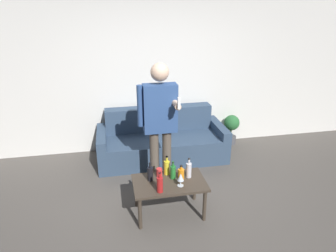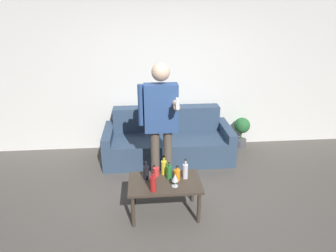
% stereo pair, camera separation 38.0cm
% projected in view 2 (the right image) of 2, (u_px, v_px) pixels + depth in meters
% --- Properties ---
extents(ground_plane, '(16.00, 16.00, 0.00)m').
position_uv_depth(ground_plane, '(178.00, 227.00, 3.45)').
color(ground_plane, '#514C47').
extents(wall_back, '(8.00, 0.06, 2.70)m').
position_uv_depth(wall_back, '(164.00, 71.00, 5.00)').
color(wall_back, silver).
rests_on(wall_back, ground_plane).
extents(couch, '(2.06, 0.86, 0.80)m').
position_uv_depth(couch, '(168.00, 141.00, 4.96)').
color(couch, '#334760').
rests_on(couch, ground_plane).
extents(coffee_table, '(0.86, 0.52, 0.44)m').
position_uv_depth(coffee_table, '(165.00, 186.00, 3.55)').
color(coffee_table, '#3D3328').
rests_on(coffee_table, ground_plane).
extents(bottle_orange, '(0.08, 0.08, 0.18)m').
position_uv_depth(bottle_orange, '(177.00, 174.00, 3.54)').
color(bottle_orange, orange).
rests_on(bottle_orange, coffee_table).
extents(bottle_green, '(0.07, 0.07, 0.24)m').
position_uv_depth(bottle_green, '(146.00, 172.00, 3.54)').
color(bottle_green, black).
rests_on(bottle_green, coffee_table).
extents(bottle_dark, '(0.06, 0.06, 0.25)m').
position_uv_depth(bottle_dark, '(185.00, 171.00, 3.56)').
color(bottle_dark, silver).
rests_on(bottle_dark, coffee_table).
extents(bottle_yellow, '(0.07, 0.07, 0.25)m').
position_uv_depth(bottle_yellow, '(153.00, 183.00, 3.31)').
color(bottle_yellow, '#B21E1E').
rests_on(bottle_yellow, coffee_table).
extents(bottle_red, '(0.07, 0.07, 0.22)m').
position_uv_depth(bottle_red, '(169.00, 172.00, 3.56)').
color(bottle_red, '#23752D').
rests_on(bottle_red, coffee_table).
extents(bottle_clear, '(0.07, 0.07, 0.24)m').
position_uv_depth(bottle_clear, '(164.00, 167.00, 3.65)').
color(bottle_clear, yellow).
rests_on(bottle_clear, coffee_table).
extents(wine_glass_near, '(0.08, 0.08, 0.16)m').
position_uv_depth(wine_glass_near, '(175.00, 178.00, 3.40)').
color(wine_glass_near, silver).
rests_on(wine_glass_near, coffee_table).
extents(cup_on_table, '(0.07, 0.07, 0.10)m').
position_uv_depth(cup_on_table, '(156.00, 172.00, 3.63)').
color(cup_on_table, red).
rests_on(cup_on_table, coffee_table).
extents(person_standing_front, '(0.51, 0.44, 1.73)m').
position_uv_depth(person_standing_front, '(161.00, 118.00, 3.87)').
color(person_standing_front, brown).
rests_on(person_standing_front, ground_plane).
extents(potted_plant, '(0.28, 0.28, 0.55)m').
position_uv_depth(potted_plant, '(242.00, 129.00, 5.31)').
color(potted_plant, '#4C4C51').
rests_on(potted_plant, ground_plane).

